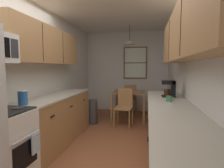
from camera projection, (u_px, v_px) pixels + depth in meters
The scene contains 20 objects.
ground_plane at pixel (111, 141), 3.53m from camera, with size 12.00×12.00×0.00m, color brown.
wall_left at pixel (45, 74), 3.67m from camera, with size 0.10×9.00×2.55m, color silver.
wall_right at pixel (188, 75), 3.16m from camera, with size 0.10×9.00×2.55m, color silver.
wall_back at pixel (127, 72), 6.01m from camera, with size 4.40×0.10×2.55m, color silver.
ceiling_slab at pixel (111, 2), 3.30m from camera, with size 4.40×9.00×0.08m, color white.
stove_range at pixel (1, 148), 2.14m from camera, with size 0.66×0.58×1.10m.
counter_left at pixel (56, 119), 3.44m from camera, with size 0.64×2.08×0.90m.
upper_cabinets_left at pixel (46, 45), 3.30m from camera, with size 0.33×2.16×0.65m.
counter_right at pixel (172, 140), 2.42m from camera, with size 0.64×3.30×0.90m.
upper_cabinets_right at pixel (188, 34), 2.23m from camera, with size 0.33×2.98×0.64m.
dining_table at pixel (129, 96), 5.03m from camera, with size 0.88×0.85×0.75m.
dining_chair_near at pixel (124, 105), 4.43m from camera, with size 0.44×0.44×0.90m.
dining_chair_far at pixel (130, 97), 5.66m from camera, with size 0.45×0.45×0.90m.
pendant_light at pixel (129, 43), 4.90m from camera, with size 0.32×0.32×0.53m.
back_window at pixel (135, 63), 5.86m from camera, with size 0.74×0.05×1.02m.
trash_bin at pixel (92, 111), 4.66m from camera, with size 0.29×0.29×0.60m, color #3F3F42.
storage_canister at pixel (23, 97), 2.50m from camera, with size 0.12×0.12×0.20m.
dish_towel at pixel (36, 143), 2.21m from camera, with size 0.02×0.16×0.24m, color silver.
coffee_maker at pixel (170, 88), 3.18m from camera, with size 0.22×0.18×0.28m.
mug_by_coffeemaker at pixel (169, 99), 2.76m from camera, with size 0.12×0.08×0.09m.
Camera 1 is at (0.67, -2.35, 1.41)m, focal length 29.42 mm.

